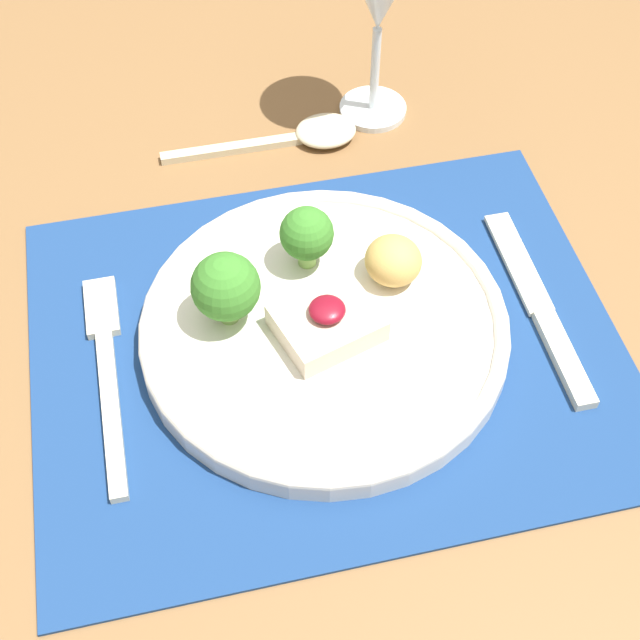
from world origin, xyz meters
name	(u,v)px	position (x,y,z in m)	size (l,w,h in m)	color
dining_table	(326,407)	(0.00, 0.00, 0.64)	(1.25, 1.17, 0.73)	brown
placemat	(327,346)	(0.00, 0.00, 0.73)	(0.43, 0.34, 0.00)	navy
dinner_plate	(317,320)	(0.00, 0.01, 0.75)	(0.27, 0.27, 0.08)	silver
fork	(107,364)	(-0.16, 0.01, 0.73)	(0.02, 0.19, 0.01)	beige
knife	(544,317)	(0.16, -0.01, 0.73)	(0.02, 0.19, 0.01)	beige
spoon	(309,134)	(0.04, 0.23, 0.73)	(0.17, 0.05, 0.02)	beige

